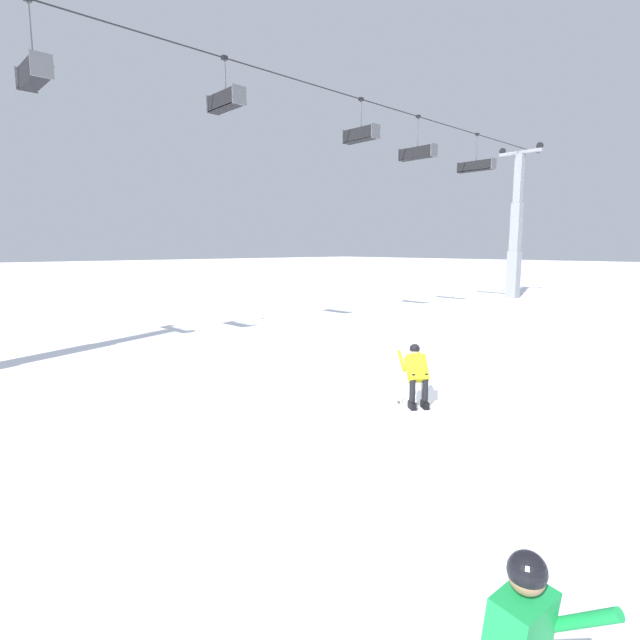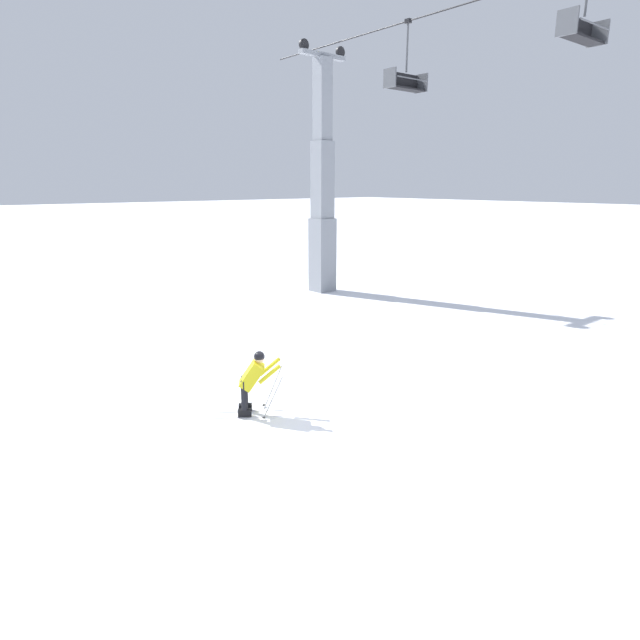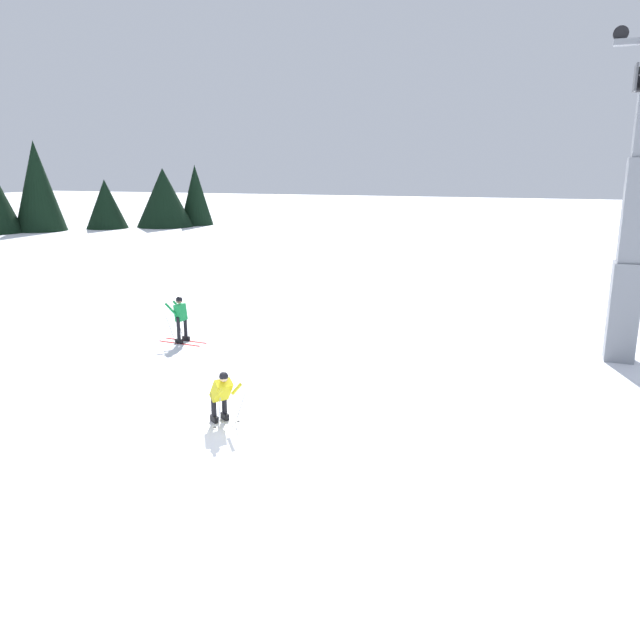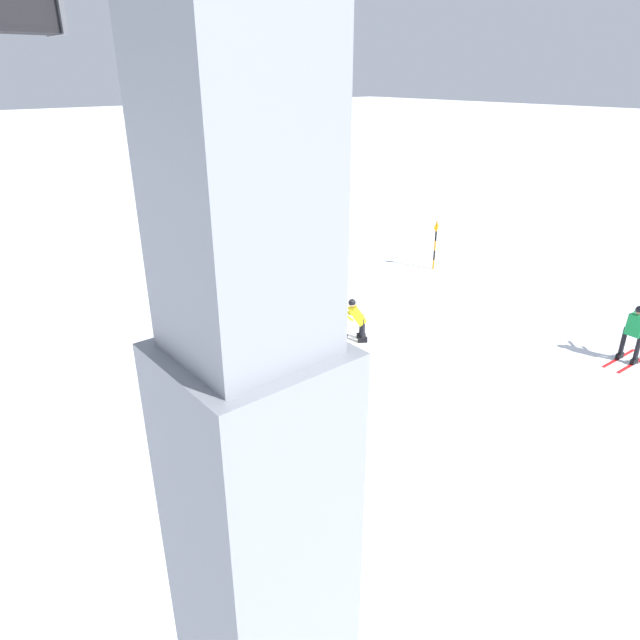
{
  "view_description": "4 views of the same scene",
  "coord_description": "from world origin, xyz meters",
  "views": [
    {
      "loc": [
        -9.59,
        -6.64,
        3.51
      ],
      "look_at": [
        -1.26,
        2.31,
        1.7
      ],
      "focal_mm": 27.49,
      "sensor_mm": 36.0,
      "label": 1
    },
    {
      "loc": [
        8.12,
        -5.94,
        4.78
      ],
      "look_at": [
        -0.55,
        1.19,
        1.87
      ],
      "focal_mm": 29.75,
      "sensor_mm": 36.0,
      "label": 2
    },
    {
      "loc": [
        11.68,
        7.0,
        6.2
      ],
      "look_at": [
        -1.91,
        1.82,
        2.62
      ],
      "focal_mm": 34.58,
      "sensor_mm": 36.0,
      "label": 3
    },
    {
      "loc": [
        -12.11,
        10.47,
        7.66
      ],
      "look_at": [
        -0.73,
        0.96,
        1.04
      ],
      "focal_mm": 31.39,
      "sensor_mm": 36.0,
      "label": 4
    }
  ],
  "objects": [
    {
      "name": "tree_line_ridge",
      "position": [
        -37.43,
        -41.58,
        3.41
      ],
      "size": [
        27.1,
        23.97,
        8.95
      ],
      "color": "black",
      "rests_on": "ground_plane"
    },
    {
      "name": "skier_carving_main",
      "position": [
        -0.87,
        -0.39,
        0.8
      ],
      "size": [
        1.36,
        1.64,
        1.53
      ],
      "color": "white",
      "rests_on": "ground_plane"
    },
    {
      "name": "lift_tower_near",
      "position": [
        -10.22,
        9.3,
        4.23
      ],
      "size": [
        0.9,
        2.39,
        10.36
      ],
      "color": "gray",
      "rests_on": "ground_plane"
    },
    {
      "name": "ground_plane",
      "position": [
        0.0,
        0.0,
        0.0
      ],
      "size": [
        260.0,
        260.0,
        0.0
      ],
      "primitive_type": "plane",
      "color": "white"
    },
    {
      "name": "skier_distant_uphill",
      "position": [
        -6.85,
        -5.51,
        0.99
      ],
      "size": [
        0.71,
        1.82,
        1.74
      ],
      "color": "red",
      "rests_on": "ground_plane"
    }
  ]
}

